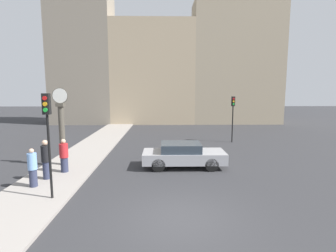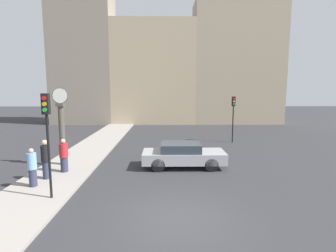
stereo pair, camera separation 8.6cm
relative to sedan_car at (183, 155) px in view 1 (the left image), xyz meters
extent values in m
plane|color=#2D2D30|center=(-0.59, -5.77, -0.69)|extent=(120.00, 120.00, 0.00)
cube|color=gray|center=(-6.17, 5.46, -0.64)|extent=(2.97, 26.46, 0.11)
cube|color=gray|center=(-11.09, 19.93, 7.21)|extent=(7.40, 5.00, 15.81)
cube|color=tan|center=(-2.31, 19.93, 5.57)|extent=(10.15, 5.00, 12.53)
cube|color=gray|center=(8.18, 19.93, 6.78)|extent=(10.84, 5.00, 14.94)
cube|color=#9E9EA3|center=(0.04, 0.00, -0.11)|extent=(4.42, 1.82, 0.58)
cube|color=#2D3842|center=(-0.13, 0.00, 0.41)|extent=(2.12, 1.63, 0.46)
cylinder|color=black|center=(1.41, 0.80, -0.35)|extent=(0.70, 0.22, 0.70)
cylinder|color=black|center=(1.41, -0.80, -0.35)|extent=(0.70, 0.22, 0.70)
cylinder|color=black|center=(-1.33, 0.80, -0.35)|extent=(0.70, 0.22, 0.70)
cylinder|color=black|center=(-1.33, -0.80, -0.35)|extent=(0.70, 0.22, 0.70)
cylinder|color=black|center=(-5.31, -4.28, 1.01)|extent=(0.09, 0.09, 3.18)
cube|color=black|center=(-5.31, -4.28, 2.98)|extent=(0.26, 0.20, 0.76)
cylinder|color=red|center=(-5.31, -4.40, 3.19)|extent=(0.15, 0.04, 0.15)
cylinder|color=orange|center=(-5.31, -4.40, 2.98)|extent=(0.15, 0.04, 0.15)
cylinder|color=green|center=(-5.31, -4.40, 2.77)|extent=(0.15, 0.04, 0.15)
cylinder|color=black|center=(4.48, 6.81, 0.76)|extent=(0.09, 0.09, 2.91)
cube|color=black|center=(4.48, 6.81, 2.59)|extent=(0.26, 0.20, 0.76)
cylinder|color=red|center=(4.48, 6.69, 2.80)|extent=(0.15, 0.04, 0.15)
cylinder|color=orange|center=(4.48, 6.69, 2.59)|extent=(0.15, 0.04, 0.15)
cylinder|color=green|center=(4.48, 6.69, 2.38)|extent=(0.15, 0.04, 0.15)
cylinder|color=#4C473D|center=(-6.56, 0.27, 1.01)|extent=(0.30, 0.30, 3.19)
cube|color=#4C473D|center=(-6.56, 0.27, 2.70)|extent=(0.39, 0.39, 0.18)
cylinder|color=#4C473D|center=(-6.56, 0.27, 3.18)|extent=(0.84, 0.04, 0.84)
cylinder|color=white|center=(-6.56, 0.27, 3.18)|extent=(0.78, 0.06, 0.78)
cylinder|color=#2D334C|center=(-6.58, -3.06, -0.21)|extent=(0.32, 0.32, 0.75)
cylinder|color=#729ED8|center=(-6.58, -3.06, 0.51)|extent=(0.37, 0.37, 0.70)
sphere|color=tan|center=(-6.58, -3.06, 0.96)|extent=(0.20, 0.20, 0.20)
cylinder|color=#2D334C|center=(-6.02, -1.06, -0.21)|extent=(0.35, 0.35, 0.74)
cylinder|color=red|center=(-6.02, -1.06, 0.50)|extent=(0.42, 0.42, 0.69)
sphere|color=tan|center=(-6.02, -1.06, 0.97)|extent=(0.24, 0.24, 0.24)
cylinder|color=#2D334C|center=(-6.45, -2.09, -0.18)|extent=(0.32, 0.32, 0.81)
cylinder|color=black|center=(-6.45, -2.09, 0.60)|extent=(0.38, 0.38, 0.75)
sphere|color=tan|center=(-6.45, -2.09, 1.10)|extent=(0.26, 0.26, 0.26)
camera|label=1|loc=(-1.10, -13.83, 3.47)|focal=28.00mm
camera|label=2|loc=(-1.02, -13.83, 3.47)|focal=28.00mm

